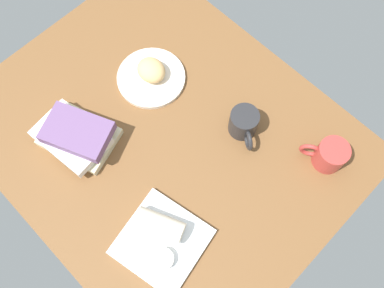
% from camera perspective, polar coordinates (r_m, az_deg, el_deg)
% --- Properties ---
extents(dining_table, '(1.10, 0.90, 0.04)m').
position_cam_1_polar(dining_table, '(1.27, -3.89, 1.04)').
color(dining_table, brown).
rests_on(dining_table, ground).
extents(round_plate, '(0.22, 0.22, 0.01)m').
position_cam_1_polar(round_plate, '(1.34, -5.59, 8.97)').
color(round_plate, silver).
rests_on(round_plate, dining_table).
extents(scone_pastry, '(0.10, 0.08, 0.06)m').
position_cam_1_polar(scone_pastry, '(1.31, -5.58, 10.00)').
color(scone_pastry, '#DFB371').
rests_on(scone_pastry, round_plate).
extents(square_plate, '(0.25, 0.25, 0.02)m').
position_cam_1_polar(square_plate, '(1.16, -4.12, -13.16)').
color(square_plate, white).
rests_on(square_plate, dining_table).
extents(sauce_cup, '(0.06, 0.06, 0.02)m').
position_cam_1_polar(sauce_cup, '(1.13, -3.97, -15.40)').
color(sauce_cup, silver).
rests_on(sauce_cup, square_plate).
extents(breakfast_wrap, '(0.14, 0.11, 0.06)m').
position_cam_1_polar(breakfast_wrap, '(1.13, -4.42, -10.96)').
color(breakfast_wrap, beige).
rests_on(breakfast_wrap, square_plate).
extents(book_stack, '(0.25, 0.21, 0.09)m').
position_cam_1_polar(book_stack, '(1.25, -15.54, 1.12)').
color(book_stack, beige).
rests_on(book_stack, dining_table).
extents(coffee_mug, '(0.12, 0.09, 0.09)m').
position_cam_1_polar(coffee_mug, '(1.24, 18.23, -1.39)').
color(coffee_mug, '#B23833').
rests_on(coffee_mug, dining_table).
extents(second_mug, '(0.12, 0.10, 0.09)m').
position_cam_1_polar(second_mug, '(1.23, 7.09, 2.82)').
color(second_mug, '#262628').
rests_on(second_mug, dining_table).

